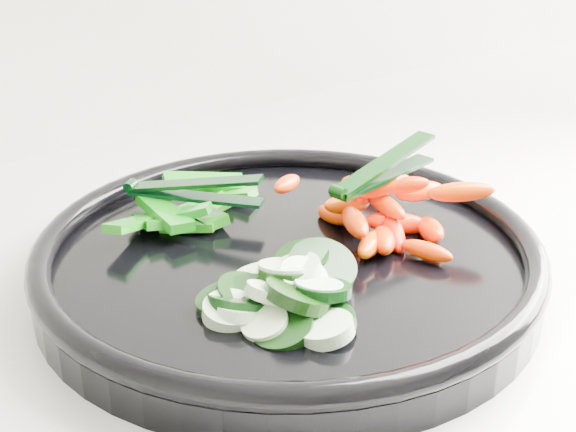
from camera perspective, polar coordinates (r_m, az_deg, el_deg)
veggie_tray at (r=0.60m, az=0.00°, el=-3.02°), size 0.44×0.44×0.04m
cucumber_pile at (r=0.53m, az=-0.76°, el=-5.55°), size 0.13×0.12×0.04m
carrot_pile at (r=0.62m, az=6.63°, el=0.38°), size 0.14×0.17×0.05m
pepper_pile at (r=0.65m, az=-7.32°, el=0.48°), size 0.15×0.09×0.04m
tong_carrot at (r=0.61m, az=6.69°, el=3.21°), size 0.11×0.03×0.02m
tong_pepper at (r=0.64m, az=-6.95°, el=1.86°), size 0.08×0.10×0.02m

